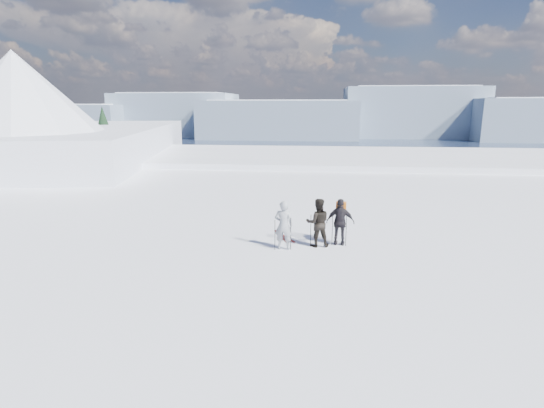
{
  "coord_description": "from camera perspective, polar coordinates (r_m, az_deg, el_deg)",
  "views": [
    {
      "loc": [
        -0.48,
        -11.48,
        5.28
      ],
      "look_at": [
        -1.98,
        3.0,
        1.83
      ],
      "focal_mm": 28.0,
      "sensor_mm": 36.0,
      "label": 1
    }
  ],
  "objects": [
    {
      "name": "lake_basin",
      "position": [
        43.12,
        6.35,
        -2.58
      ],
      "size": [
        820.0,
        820.0,
        71.62
      ],
      "color": "white",
      "rests_on": "ground"
    },
    {
      "name": "far_mountain_range",
      "position": [
        467.4,
        9.83,
        11.64
      ],
      "size": [
        770.0,
        110.0,
        53.0
      ],
      "color": "slate",
      "rests_on": "ground"
    },
    {
      "name": "near_ridge",
      "position": [
        49.23,
        -26.2,
        1.72
      ],
      "size": [
        31.37,
        35.68,
        25.62
      ],
      "color": "white",
      "rests_on": "ground"
    },
    {
      "name": "skier_grey",
      "position": [
        15.61,
        1.56,
        -2.87
      ],
      "size": [
        0.7,
        0.49,
        1.84
      ],
      "primitive_type": "imported",
      "rotation": [
        0.0,
        0.0,
        3.07
      ],
      "color": "gray",
      "rests_on": "ground"
    },
    {
      "name": "skier_dark",
      "position": [
        16.02,
        6.18,
        -2.5
      ],
      "size": [
        0.98,
        0.81,
        1.85
      ],
      "primitive_type": "imported",
      "rotation": [
        0.0,
        0.0,
        3.27
      ],
      "color": "black",
      "rests_on": "ground"
    },
    {
      "name": "skier_pack",
      "position": [
        16.28,
        9.18,
        -2.42
      ],
      "size": [
        1.09,
        0.54,
        1.81
      ],
      "primitive_type": "imported",
      "rotation": [
        0.0,
        0.0,
        3.05
      ],
      "color": "black",
      "rests_on": "ground"
    },
    {
      "name": "backpack",
      "position": [
        16.26,
        9.36,
        1.72
      ],
      "size": [
        0.4,
        0.25,
        0.5
      ],
      "primitive_type": "cube",
      "rotation": [
        0.0,
        0.0,
        3.05
      ],
      "color": "orange",
      "rests_on": "skier_pack"
    },
    {
      "name": "ski_poles",
      "position": [
        15.97,
        5.63,
        -3.73
      ],
      "size": [
        2.66,
        0.79,
        1.34
      ],
      "color": "black",
      "rests_on": "ground"
    },
    {
      "name": "skis_loose",
      "position": [
        17.32,
        1.47,
        -4.35
      ],
      "size": [
        0.98,
        1.61,
        0.03
      ],
      "color": "black",
      "rests_on": "ground"
    }
  ]
}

